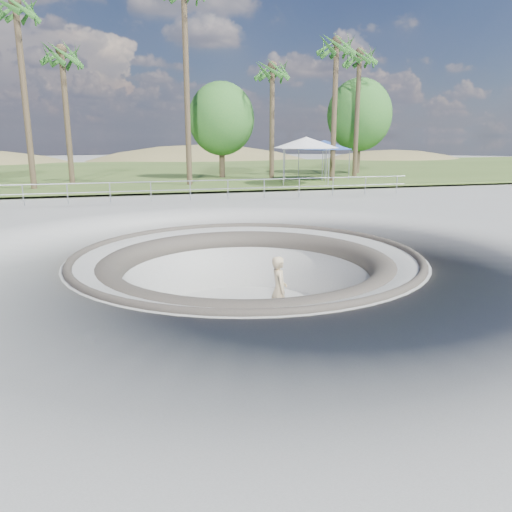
# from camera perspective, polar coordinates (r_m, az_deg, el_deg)

# --- Properties ---
(ground) EXTENTS (180.00, 180.00, 0.00)m
(ground) POSITION_cam_1_polar(r_m,az_deg,el_deg) (14.74, -1.09, 0.11)
(ground) COLOR #ADACA8
(ground) RESTS_ON ground
(skate_bowl) EXTENTS (14.00, 14.00, 4.10)m
(skate_bowl) POSITION_cam_1_polar(r_m,az_deg,el_deg) (15.27, -1.06, -6.58)
(skate_bowl) COLOR #ADACA8
(skate_bowl) RESTS_ON ground
(grass_strip) EXTENTS (180.00, 36.00, 0.12)m
(grass_strip) POSITION_cam_1_polar(r_m,az_deg,el_deg) (48.14, -11.13, 9.49)
(grass_strip) COLOR #446126
(grass_strip) RESTS_ON ground
(distant_hills) EXTENTS (103.20, 45.00, 28.60)m
(distant_hills) POSITION_cam_1_polar(r_m,az_deg,el_deg) (72.21, -9.26, 5.06)
(distant_hills) COLOR olive
(distant_hills) RESTS_ON ground
(safety_railing) EXTENTS (25.00, 0.06, 1.03)m
(safety_railing) POSITION_cam_1_polar(r_m,az_deg,el_deg) (26.28, -7.53, 7.47)
(safety_railing) COLOR #94979C
(safety_railing) RESTS_ON ground
(skateboard) EXTENTS (0.92, 0.32, 0.09)m
(skateboard) POSITION_cam_1_polar(r_m,az_deg,el_deg) (14.54, 2.60, -7.63)
(skateboard) COLOR olive
(skateboard) RESTS_ON ground
(skater) EXTENTS (0.54, 0.76, 1.96)m
(skater) POSITION_cam_1_polar(r_m,az_deg,el_deg) (14.21, 2.65, -3.86)
(skater) COLOR beige
(skater) RESTS_ON skateboard
(canopy_white) EXTENTS (5.77, 5.77, 3.10)m
(canopy_white) POSITION_cam_1_polar(r_m,az_deg,el_deg) (34.13, 5.76, 12.77)
(canopy_white) COLOR #94979C
(canopy_white) RESTS_ON ground
(canopy_blue) EXTENTS (5.33, 5.33, 2.86)m
(canopy_blue) POSITION_cam_1_polar(r_m,az_deg,el_deg) (38.32, 7.80, 12.47)
(canopy_blue) COLOR #94979C
(canopy_blue) RESTS_ON ground
(palm_a) EXTENTS (2.60, 2.60, 11.46)m
(palm_a) POSITION_cam_1_polar(r_m,az_deg,el_deg) (34.27, -25.73, 23.63)
(palm_a) COLOR brown
(palm_a) RESTS_ON ground
(palm_b) EXTENTS (2.60, 2.60, 9.35)m
(palm_b) POSITION_cam_1_polar(r_m,az_deg,el_deg) (36.06, -21.32, 20.31)
(palm_b) COLOR brown
(palm_b) RESTS_ON ground
(palm_d) EXTENTS (2.60, 2.60, 9.03)m
(palm_d) POSITION_cam_1_polar(r_m,az_deg,el_deg) (38.89, 1.88, 20.18)
(palm_d) COLOR brown
(palm_d) RESTS_ON ground
(palm_e) EXTENTS (2.60, 2.60, 10.35)m
(palm_e) POSITION_cam_1_polar(r_m,az_deg,el_deg) (37.24, 9.19, 22.21)
(palm_e) COLOR brown
(palm_e) RESTS_ON ground
(palm_f) EXTENTS (2.60, 2.60, 10.26)m
(palm_f) POSITION_cam_1_polar(r_m,az_deg,el_deg) (41.60, 11.75, 21.06)
(palm_f) COLOR brown
(palm_f) RESTS_ON ground
(bushy_tree_mid) EXTENTS (5.05, 4.59, 7.29)m
(bushy_tree_mid) POSITION_cam_1_polar(r_m,az_deg,el_deg) (39.53, -3.98, 15.35)
(bushy_tree_mid) COLOR brown
(bushy_tree_mid) RESTS_ON ground
(bushy_tree_right) EXTENTS (5.58, 5.07, 8.05)m
(bushy_tree_right) POSITION_cam_1_polar(r_m,az_deg,el_deg) (45.05, 11.74, 15.49)
(bushy_tree_right) COLOR brown
(bushy_tree_right) RESTS_ON ground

